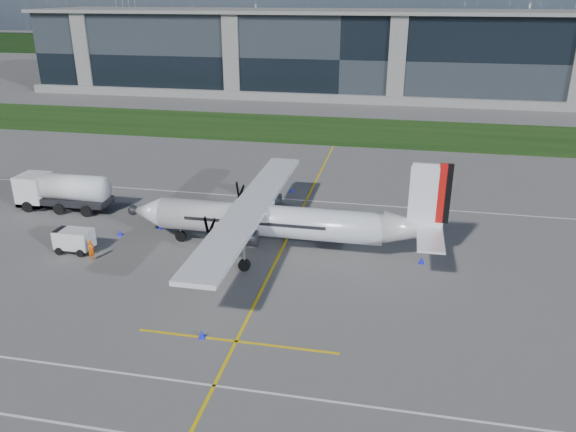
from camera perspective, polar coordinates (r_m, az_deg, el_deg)
ground at (r=75.49m, az=2.44°, el=7.42°), size 400.00×400.00×0.00m
grass_strip at (r=83.17m, az=3.33°, el=8.77°), size 400.00×18.00×0.04m
terminal_building at (r=113.36m, az=5.87°, el=16.03°), size 120.00×20.00×15.00m
tree_line at (r=173.32m, az=7.97°, el=16.43°), size 400.00×6.00×6.00m
pylon_west at (r=203.89m, az=-16.18°, el=19.99°), size 9.00×4.60×30.00m
yellow_taxiway_centerline at (r=46.97m, az=0.21°, el=-1.72°), size 0.20×70.00×0.01m
turboprop_aircraft at (r=42.47m, az=-0.78°, el=1.25°), size 24.73×25.65×7.69m
fuel_tanker_truck at (r=55.81m, az=-22.38°, el=2.32°), size 9.02×2.93×3.38m
baggage_tug at (r=46.38m, az=-20.88°, el=-2.37°), size 2.98×1.79×1.79m
ground_crew_person at (r=44.49m, az=-19.37°, el=-3.17°), size 0.71×0.85×1.82m
safety_cone_nose_stbd at (r=48.96m, az=-12.86°, el=-0.98°), size 0.36×0.36×0.50m
safety_cone_tail at (r=42.91m, az=13.41°, el=-4.40°), size 0.36×0.36×0.50m
safety_cone_portwing at (r=33.75m, az=-8.74°, el=-11.76°), size 0.36×0.36×0.50m
safety_cone_stbdwing at (r=56.43m, az=0.37°, el=2.67°), size 0.36×0.36×0.50m
safety_cone_fwd at (r=48.45m, az=-16.69°, el=-1.63°), size 0.36×0.36×0.50m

